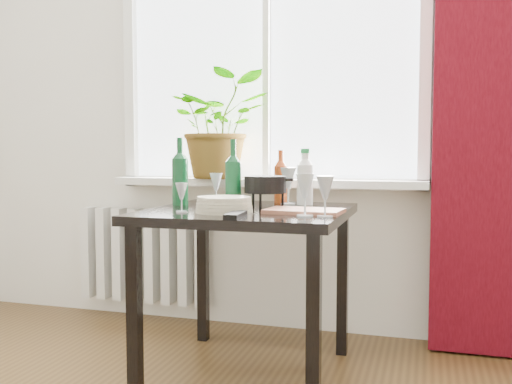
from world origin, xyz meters
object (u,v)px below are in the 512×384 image
(wine_bottle_left, at_px, (180,171))
(potted_plant, at_px, (220,126))
(radiator, at_px, (144,255))
(wineglass_back_left, at_px, (216,188))
(cutting_board, at_px, (304,211))
(table, at_px, (248,230))
(wineglass_front_right, at_px, (305,195))
(wineglass_back_center, at_px, (288,185))
(wineglass_front_left, at_px, (182,197))
(wine_bottle_right, at_px, (233,173))
(plate_stack, at_px, (224,205))
(wineglass_far_right, at_px, (325,196))
(tv_remote, at_px, (236,215))
(bottle_amber, at_px, (281,176))
(cleaning_bottle, at_px, (305,177))
(fondue_pot, at_px, (265,192))

(wine_bottle_left, bearing_deg, potted_plant, 87.20)
(radiator, distance_m, wineglass_back_left, 0.85)
(cutting_board, bearing_deg, table, 160.69)
(wineglass_front_right, distance_m, wineglass_back_center, 0.51)
(wineglass_front_left, bearing_deg, table, 43.77)
(wineglass_back_center, bearing_deg, wineglass_back_left, -175.00)
(wine_bottle_right, relative_size, plate_stack, 1.30)
(radiator, distance_m, wineglass_front_right, 1.49)
(wineglass_front_right, relative_size, wineglass_far_right, 1.05)
(tv_remote, relative_size, cutting_board, 0.59)
(wineglass_far_right, bearing_deg, potted_plant, 132.79)
(wine_bottle_left, bearing_deg, wineglass_back_center, 20.01)
(potted_plant, bearing_deg, cutting_board, -46.86)
(wine_bottle_right, xyz_separation_m, bottle_amber, (0.14, 0.30, -0.02))
(cutting_board, bearing_deg, wineglass_front_right, -76.89)
(cleaning_bottle, height_order, tv_remote, cleaning_bottle)
(cutting_board, bearing_deg, cleaning_bottle, 101.54)
(radiator, relative_size, tv_remote, 4.42)
(wineglass_back_left, bearing_deg, bottle_amber, 18.93)
(table, bearing_deg, wine_bottle_left, 166.88)
(bottle_amber, bearing_deg, wineglass_far_right, -60.10)
(potted_plant, relative_size, wineglass_far_right, 3.53)
(wine_bottle_right, relative_size, wineglass_far_right, 1.89)
(wineglass_front_right, xyz_separation_m, tv_remote, (-0.25, -0.11, -0.08))
(wineglass_back_center, relative_size, plate_stack, 0.77)
(table, height_order, wineglass_back_left, wineglass_back_left)
(cleaning_bottle, distance_m, wineglass_front_left, 0.65)
(radiator, distance_m, cleaning_bottle, 1.21)
(wineglass_front_right, bearing_deg, wine_bottle_left, 155.63)
(wineglass_front_right, height_order, wineglass_far_right, wineglass_front_right)
(fondue_pot, relative_size, cutting_board, 0.70)
(potted_plant, xyz_separation_m, wineglass_back_center, (0.46, -0.30, -0.30))
(wineglass_front_right, relative_size, cutting_board, 0.55)
(plate_stack, bearing_deg, tv_remote, -56.34)
(wine_bottle_right, distance_m, fondue_pot, 0.17)
(table, distance_m, wine_bottle_left, 0.45)
(wine_bottle_left, xyz_separation_m, tv_remote, (0.41, -0.41, -0.15))
(wine_bottle_left, bearing_deg, wineglass_front_left, -64.68)
(cutting_board, bearing_deg, tv_remote, -133.88)
(radiator, xyz_separation_m, tv_remote, (0.90, -0.95, 0.37))
(wineglass_back_left, distance_m, plate_stack, 0.44)
(radiator, xyz_separation_m, table, (0.85, -0.63, 0.27))
(table, xyz_separation_m, wineglass_back_left, (-0.24, 0.23, 0.17))
(radiator, bearing_deg, fondue_pot, -32.94)
(fondue_pot, bearing_deg, wineglass_back_center, 93.81)
(wineglass_far_right, distance_m, fondue_pot, 0.40)
(wineglass_front_left, distance_m, tv_remote, 0.30)
(cleaning_bottle, distance_m, wineglass_back_center, 0.09)
(table, xyz_separation_m, wine_bottle_left, (-0.36, 0.08, 0.25))
(potted_plant, relative_size, bottle_amber, 2.18)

